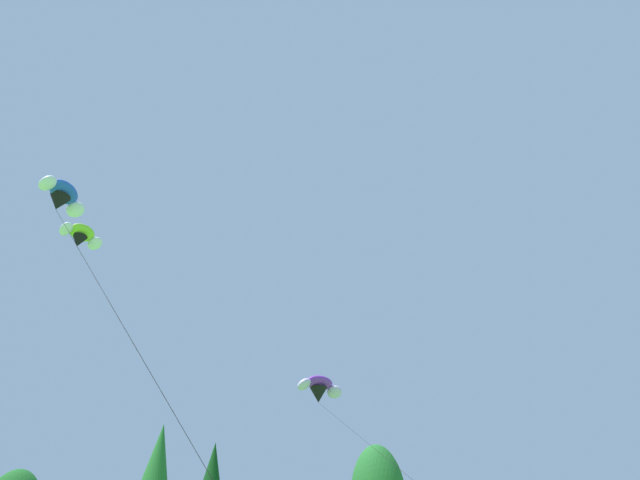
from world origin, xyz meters
The scene contains 3 objects.
parafoil_kite_high_blue_white centered at (-12.60, 30.01, 17.14)m, with size 9.47×10.84×16.74m.
parafoil_kite_mid_purple centered at (5.72, 38.95, 13.37)m, with size 3.93×19.22×12.69m.
parafoil_kite_far_lime_white centered at (-11.61, 38.59, 20.44)m, with size 8.69×19.16×20.07m.
Camera 1 is at (-10.51, 7.84, 2.04)m, focal length 28.66 mm.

